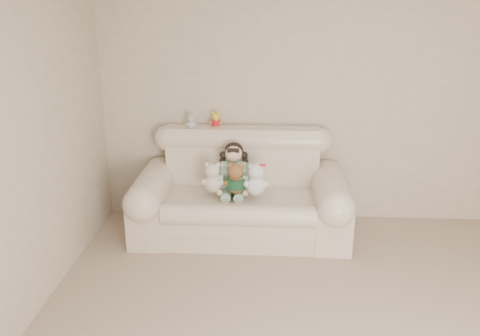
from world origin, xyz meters
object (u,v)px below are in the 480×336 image
cream_teddy (213,174)px  brown_teddy (236,175)px  sofa (241,187)px  seated_child (234,168)px  white_cat (256,176)px

cream_teddy → brown_teddy: bearing=16.3°
sofa → seated_child: sofa is taller
seated_child → brown_teddy: bearing=-83.3°
white_cat → cream_teddy: 0.42m
seated_child → cream_teddy: (-0.19, -0.17, -0.01)m
brown_teddy → cream_teddy: 0.22m
white_cat → brown_teddy: bearing=152.2°
brown_teddy → white_cat: (0.20, -0.03, 0.01)m
white_cat → cream_teddy: white_cat is taller
sofa → seated_child: (-0.07, 0.08, 0.17)m
brown_teddy → cream_teddy: bearing=-168.2°
sofa → white_cat: size_ratio=5.59×
sofa → white_cat: bearing=-41.1°
brown_teddy → cream_teddy: brown_teddy is taller
sofa → white_cat: sofa is taller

